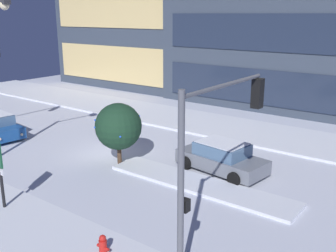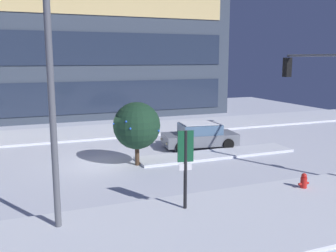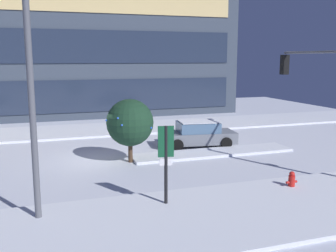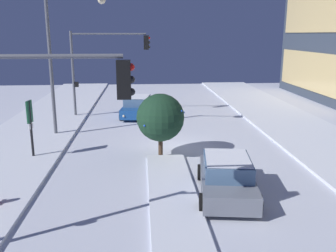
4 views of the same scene
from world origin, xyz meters
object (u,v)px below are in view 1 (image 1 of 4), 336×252
traffic_light_corner_near_right (219,137)px  parking_info_sign (0,166)px  car_far (222,158)px  decorated_tree_median (118,127)px  fire_hydrant (103,246)px

traffic_light_corner_near_right → parking_info_sign: (-8.04, -2.38, -2.05)m
car_far → parking_info_sign: size_ratio=1.60×
traffic_light_corner_near_right → decorated_tree_median: size_ratio=1.77×
fire_hydrant → decorated_tree_median: bearing=129.8°
traffic_light_corner_near_right → decorated_tree_median: bearing=63.7°
car_far → traffic_light_corner_near_right: traffic_light_corner_near_right is taller
car_far → decorated_tree_median: (-4.60, -2.26, 1.29)m
fire_hydrant → parking_info_sign: 5.50m
fire_hydrant → parking_info_sign: bearing=-178.3°
parking_info_sign → decorated_tree_median: 6.26m
car_far → parking_info_sign: bearing=68.1°
car_far → fire_hydrant: size_ratio=6.18×
traffic_light_corner_near_right → fire_hydrant: size_ratio=7.51×
fire_hydrant → decorated_tree_median: size_ratio=0.24×
traffic_light_corner_near_right → fire_hydrant: (-2.75, -2.23, -3.54)m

